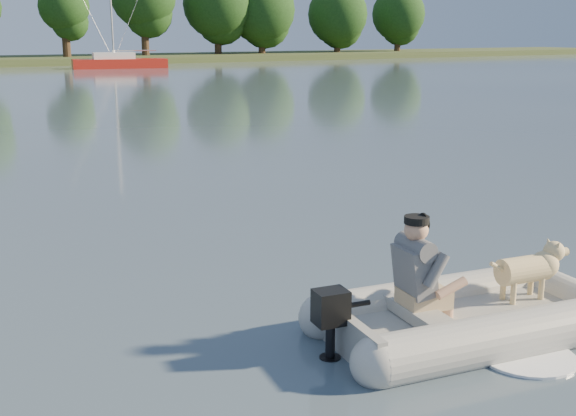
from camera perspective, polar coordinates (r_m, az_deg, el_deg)
water at (r=7.40m, az=7.52°, el=-8.67°), size 160.00×160.00×0.00m
treeline at (r=67.85m, az=-19.20°, el=15.13°), size 92.77×7.35×9.27m
dinghy at (r=7.10m, az=14.69°, el=-5.32°), size 4.65×3.45×1.29m
man at (r=6.72m, az=10.12°, el=-4.58°), size 0.74×0.66×1.00m
dog at (r=7.52m, az=18.10°, el=-5.00°), size 0.89×0.41×0.58m
outboard_motor at (r=6.42m, az=3.37°, el=-9.40°), size 0.41×0.31×0.73m
sailboat at (r=58.60m, az=-13.22°, el=11.13°), size 7.39×3.35×9.80m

